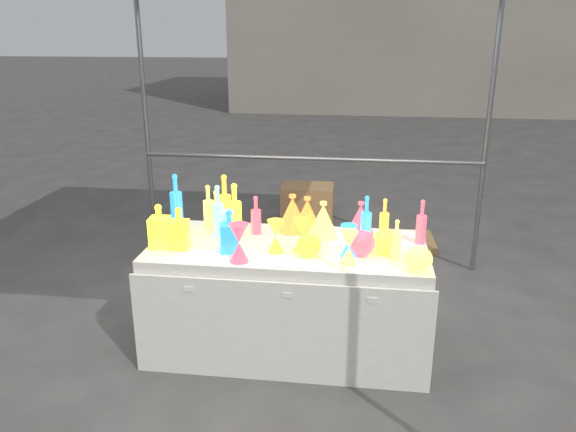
# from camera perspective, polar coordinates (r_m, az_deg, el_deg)

# --- Properties ---
(ground) EXTENTS (80.00, 80.00, 0.00)m
(ground) POSITION_cam_1_polar(r_m,az_deg,el_deg) (4.01, 0.00, -13.00)
(ground) COLOR #5E5B57
(ground) RESTS_ON ground
(display_table) EXTENTS (1.84, 0.83, 0.75)m
(display_table) POSITION_cam_1_polar(r_m,az_deg,el_deg) (3.81, -0.02, -8.27)
(display_table) COLOR white
(display_table) RESTS_ON ground
(cardboard_box_closed) EXTENTS (0.58, 0.42, 0.42)m
(cardboard_box_closed) POSITION_cam_1_polar(r_m,az_deg,el_deg) (6.38, 2.00, 1.30)
(cardboard_box_closed) COLOR #B0804F
(cardboard_box_closed) RESTS_ON ground
(cardboard_box_flat) EXTENTS (0.79, 0.58, 0.07)m
(cardboard_box_flat) POSITION_cam_1_polar(r_m,az_deg,el_deg) (5.85, 10.83, -2.48)
(cardboard_box_flat) COLOR #B0804F
(cardboard_box_flat) RESTS_ON ground
(bottle_0) EXTENTS (0.10, 0.10, 0.30)m
(bottle_0) POSITION_cam_1_polar(r_m,az_deg,el_deg) (3.89, -7.25, 0.48)
(bottle_0) COLOR #F45317
(bottle_0) RESTS_ON display_table
(bottle_1) EXTENTS (0.10, 0.10, 0.37)m
(bottle_1) POSITION_cam_1_polar(r_m,az_deg,el_deg) (4.09, -11.30, 1.70)
(bottle_1) COLOR #167929
(bottle_1) RESTS_ON display_table
(bottle_2) EXTENTS (0.12, 0.12, 0.40)m
(bottle_2) POSITION_cam_1_polar(r_m,az_deg,el_deg) (3.89, -6.44, 1.31)
(bottle_2) COLOR yellow
(bottle_2) RESTS_ON display_table
(bottle_3) EXTENTS (0.09, 0.09, 0.27)m
(bottle_3) POSITION_cam_1_polar(r_m,az_deg,el_deg) (3.84, -3.28, 0.12)
(bottle_3) COLOR #1B20A0
(bottle_3) RESTS_ON display_table
(bottle_4) EXTENTS (0.09, 0.09, 0.31)m
(bottle_4) POSITION_cam_1_polar(r_m,az_deg,el_deg) (3.98, -8.08, 0.96)
(bottle_4) COLOR #147381
(bottle_4) RESTS_ON display_table
(bottle_5) EXTENTS (0.09, 0.09, 0.36)m
(bottle_5) POSITION_cam_1_polar(r_m,az_deg,el_deg) (3.80, -7.13, 0.54)
(bottle_5) COLOR #BF2671
(bottle_5) RESTS_ON display_table
(bottle_6) EXTENTS (0.11, 0.11, 0.36)m
(bottle_6) POSITION_cam_1_polar(r_m,az_deg,el_deg) (3.84, -5.43, 0.77)
(bottle_6) COLOR #F45317
(bottle_6) RESTS_ON display_table
(decanter_0) EXTENTS (0.13, 0.13, 0.29)m
(decanter_0) POSITION_cam_1_polar(r_m,az_deg,el_deg) (3.68, -12.93, -0.98)
(decanter_0) COLOR #F45317
(decanter_0) RESTS_ON display_table
(decanter_1) EXTENTS (0.12, 0.12, 0.28)m
(decanter_1) POSITION_cam_1_polar(r_m,az_deg,el_deg) (3.63, -10.97, -1.21)
(decanter_1) COLOR yellow
(decanter_1) RESTS_ON display_table
(decanter_2) EXTENTS (0.13, 0.13, 0.27)m
(decanter_2) POSITION_cam_1_polar(r_m,az_deg,el_deg) (3.54, -5.96, -1.53)
(decanter_2) COLOR #167929
(decanter_2) RESTS_ON display_table
(hourglass_0) EXTENTS (0.13, 0.13, 0.21)m
(hourglass_0) POSITION_cam_1_polar(r_m,az_deg,el_deg) (3.55, 1.37, -1.90)
(hourglass_0) COLOR yellow
(hourglass_0) RESTS_ON display_table
(hourglass_1) EXTENTS (0.12, 0.12, 0.24)m
(hourglass_1) POSITION_cam_1_polar(r_m,az_deg,el_deg) (3.39, -5.00, -2.73)
(hourglass_1) COLOR #1B20A0
(hourglass_1) RESTS_ON display_table
(hourglass_2) EXTENTS (0.11, 0.11, 0.21)m
(hourglass_2) POSITION_cam_1_polar(r_m,az_deg,el_deg) (3.37, 6.21, -3.20)
(hourglass_2) COLOR #147381
(hourglass_2) RESTS_ON display_table
(hourglass_3) EXTENTS (0.14, 0.14, 0.23)m
(hourglass_3) POSITION_cam_1_polar(r_m,az_deg,el_deg) (3.66, -6.37, -1.22)
(hourglass_3) COLOR #BF2671
(hourglass_3) RESTS_ON display_table
(hourglass_4) EXTENTS (0.12, 0.12, 0.21)m
(hourglass_4) POSITION_cam_1_polar(r_m,az_deg,el_deg) (3.52, -1.26, -2.06)
(hourglass_4) COLOR #F45317
(hourglass_4) RESTS_ON display_table
(hourglass_5) EXTENTS (0.12, 0.12, 0.21)m
(hourglass_5) POSITION_cam_1_polar(r_m,az_deg,el_deg) (3.47, 6.17, -2.52)
(hourglass_5) COLOR #167929
(hourglass_5) RESTS_ON display_table
(globe_0) EXTENTS (0.22, 0.22, 0.14)m
(globe_0) POSITION_cam_1_polar(r_m,az_deg,el_deg) (3.56, 9.92, -2.70)
(globe_0) COLOR #F45317
(globe_0) RESTS_ON display_table
(globe_1) EXTENTS (0.19, 0.19, 0.13)m
(globe_1) POSITION_cam_1_polar(r_m,az_deg,el_deg) (3.35, 13.10, -4.40)
(globe_1) COLOR #147381
(globe_1) RESTS_ON display_table
(globe_2) EXTENTS (0.18, 0.18, 0.12)m
(globe_2) POSITION_cam_1_polar(r_m,az_deg,el_deg) (3.49, 2.14, -3.07)
(globe_2) COLOR yellow
(globe_2) RESTS_ON display_table
(globe_3) EXTENTS (0.22, 0.22, 0.14)m
(globe_3) POSITION_cam_1_polar(r_m,az_deg,el_deg) (3.52, 7.55, -2.87)
(globe_3) COLOR #1B20A0
(globe_3) RESTS_ON display_table
(lampshade_0) EXTENTS (0.24, 0.24, 0.26)m
(lampshade_0) POSITION_cam_1_polar(r_m,az_deg,el_deg) (3.89, 0.46, 0.33)
(lampshade_0) COLOR yellow
(lampshade_0) RESTS_ON display_table
(lampshade_1) EXTENTS (0.22, 0.22, 0.25)m
(lampshade_1) POSITION_cam_1_polar(r_m,az_deg,el_deg) (3.88, 1.96, 0.18)
(lampshade_1) COLOR yellow
(lampshade_1) RESTS_ON display_table
(lampshade_2) EXTENTS (0.24, 0.24, 0.23)m
(lampshade_2) POSITION_cam_1_polar(r_m,az_deg,el_deg) (3.87, 7.39, -0.18)
(lampshade_2) COLOR #1B20A0
(lampshade_2) RESTS_ON display_table
(lampshade_3) EXTENTS (0.23, 0.23, 0.25)m
(lampshade_3) POSITION_cam_1_polar(r_m,az_deg,el_deg) (3.78, 3.58, -0.35)
(lampshade_3) COLOR #147381
(lampshade_3) RESTS_ON display_table
(bottle_8) EXTENTS (0.08, 0.08, 0.32)m
(bottle_8) POSITION_cam_1_polar(r_m,az_deg,el_deg) (3.71, 7.94, -0.30)
(bottle_8) COLOR #167929
(bottle_8) RESTS_ON display_table
(bottle_9) EXTENTS (0.08, 0.08, 0.28)m
(bottle_9) POSITION_cam_1_polar(r_m,az_deg,el_deg) (3.79, 9.75, -0.27)
(bottle_9) COLOR yellow
(bottle_9) RESTS_ON display_table
(bottle_10) EXTENTS (0.08, 0.08, 0.30)m
(bottle_10) POSITION_cam_1_polar(r_m,az_deg,el_deg) (3.75, 13.40, -0.56)
(bottle_10) COLOR #1B20A0
(bottle_10) RESTS_ON display_table
(bottle_11) EXTENTS (0.07, 0.07, 0.25)m
(bottle_11) POSITION_cam_1_polar(r_m,az_deg,el_deg) (3.47, 10.94, -2.35)
(bottle_11) COLOR #147381
(bottle_11) RESTS_ON display_table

